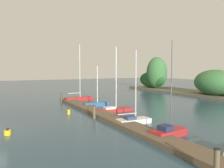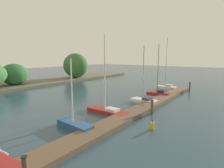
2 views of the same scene
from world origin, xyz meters
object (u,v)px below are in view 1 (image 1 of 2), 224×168
(sailboat_2, at_px, (115,109))
(sailboat_3, at_px, (134,119))
(mooring_piling_2, at_px, (217,164))
(channel_buoy_1, at_px, (69,112))
(sailboat_4, at_px, (169,131))
(mooring_piling_1, at_px, (94,112))
(sailboat_1, at_px, (97,104))
(channel_buoy_0, at_px, (8,132))
(sailboat_0, at_px, (79,98))
(mooring_piling_0, at_px, (61,97))

(sailboat_2, bearing_deg, sailboat_3, -99.88)
(mooring_piling_2, xyz_separation_m, channel_buoy_1, (-16.99, -1.48, -0.44))
(sailboat_4, xyz_separation_m, mooring_piling_1, (-7.74, -2.58, 0.30))
(sailboat_1, height_order, mooring_piling_1, sailboat_1)
(sailboat_2, height_order, mooring_piling_2, sailboat_2)
(mooring_piling_1, bearing_deg, mooring_piling_2, -0.22)
(mooring_piling_2, bearing_deg, sailboat_1, 170.76)
(mooring_piling_2, xyz_separation_m, channel_buoy_0, (-11.72, -7.73, -0.52))
(mooring_piling_1, distance_m, channel_buoy_1, 3.69)
(sailboat_4, relative_size, mooring_piling_1, 5.28)
(sailboat_2, distance_m, sailboat_3, 5.75)
(sailboat_1, distance_m, sailboat_2, 4.36)
(sailboat_3, distance_m, channel_buoy_0, 10.35)
(sailboat_3, distance_m, sailboat_4, 4.47)
(mooring_piling_2, bearing_deg, sailboat_4, 156.04)
(sailboat_0, xyz_separation_m, mooring_piling_1, (12.42, -2.91, 0.27))
(mooring_piling_1, bearing_deg, sailboat_2, 123.90)
(mooring_piling_1, bearing_deg, sailboat_4, 18.42)
(channel_buoy_0, bearing_deg, sailboat_4, 60.73)
(sailboat_0, height_order, sailboat_4, sailboat_0)
(sailboat_0, distance_m, mooring_piling_0, 2.87)
(mooring_piling_1, distance_m, channel_buoy_0, 8.03)
(sailboat_3, height_order, channel_buoy_0, sailboat_3)
(sailboat_2, bearing_deg, mooring_piling_0, 110.33)
(channel_buoy_0, height_order, channel_buoy_1, channel_buoy_1)
(sailboat_2, distance_m, mooring_piling_0, 10.36)
(sailboat_2, xyz_separation_m, sailboat_3, (5.65, -1.06, 0.03))
(sailboat_1, xyz_separation_m, mooring_piling_0, (-5.41, -3.19, 0.40))
(sailboat_1, bearing_deg, channel_buoy_1, -141.31)
(sailboat_2, xyz_separation_m, mooring_piling_2, (16.04, -3.60, 0.38))
(sailboat_0, relative_size, sailboat_1, 1.62)
(mooring_piling_1, distance_m, mooring_piling_2, 13.66)
(mooring_piling_0, xyz_separation_m, mooring_piling_2, (25.79, -0.13, -0.01))
(sailboat_3, bearing_deg, channel_buoy_0, 175.97)
(mooring_piling_1, relative_size, channel_buoy_0, 2.45)
(sailboat_2, bearing_deg, sailboat_4, -94.71)
(sailboat_4, bearing_deg, mooring_piling_2, -121.90)
(sailboat_0, bearing_deg, channel_buoy_0, -130.76)
(sailboat_3, xyz_separation_m, mooring_piling_1, (-3.27, -2.48, 0.29))
(sailboat_1, bearing_deg, mooring_piling_0, 123.93)
(sailboat_3, xyz_separation_m, mooring_piling_0, (-15.40, -2.41, 0.35))
(mooring_piling_0, relative_size, mooring_piling_1, 1.09)
(sailboat_1, height_order, sailboat_4, sailboat_4)
(sailboat_3, xyz_separation_m, sailboat_4, (4.47, 0.09, -0.01))
(channel_buoy_0, bearing_deg, mooring_piling_2, 33.40)
(sailboat_4, distance_m, channel_buoy_0, 11.88)
(sailboat_1, bearing_deg, sailboat_2, -82.89)
(sailboat_3, xyz_separation_m, channel_buoy_0, (-1.33, -10.26, -0.18))
(sailboat_0, height_order, sailboat_2, sailboat_0)
(sailboat_4, bearing_deg, sailboat_0, 81.12)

